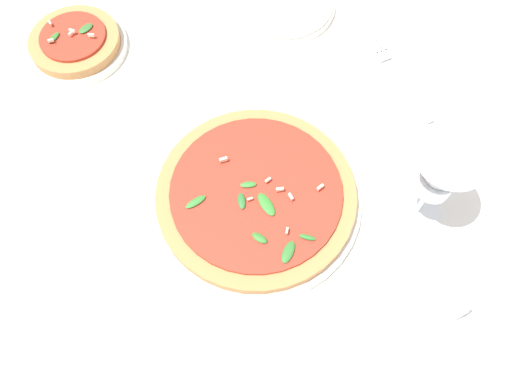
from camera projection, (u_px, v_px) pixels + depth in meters
name	position (u px, v px, depth m)	size (l,w,h in m)	color
ground_plane	(267.00, 204.00, 0.77)	(6.00, 6.00, 0.00)	silver
pizza_arugula_main	(256.00, 196.00, 0.76)	(0.32, 0.32, 0.05)	silver
pizza_personal_side	(76.00, 43.00, 0.90)	(0.18, 0.18, 0.05)	silver
wine_glass	(439.00, 177.00, 0.67)	(0.09, 0.09, 0.16)	white
napkin	(402.00, 83.00, 0.87)	(0.15, 0.10, 0.01)	silver
fork	(400.00, 78.00, 0.87)	(0.20, 0.07, 0.00)	silver
side_plate_white	(283.00, 3.00, 0.95)	(0.20, 0.20, 0.02)	silver
shaker_pepper	(454.00, 305.00, 0.67)	(0.03, 0.03, 0.07)	silver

